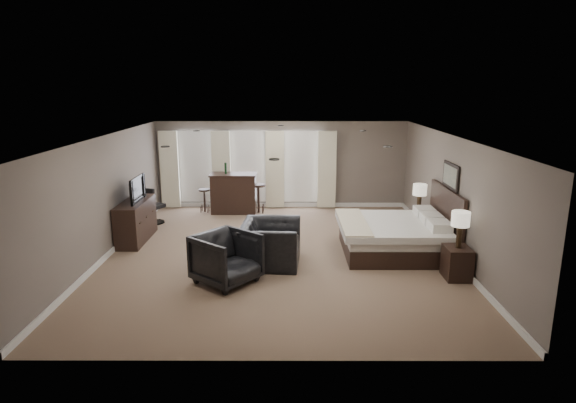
{
  "coord_description": "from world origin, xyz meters",
  "views": [
    {
      "loc": [
        0.22,
        -10.1,
        3.68
      ],
      "look_at": [
        0.2,
        0.4,
        1.1
      ],
      "focal_mm": 30.0,
      "sensor_mm": 36.0,
      "label": 1
    }
  ],
  "objects_px": {
    "bed": "(396,221)",
    "nightstand_far": "(418,222)",
    "tv": "(134,198)",
    "bar_stool_right": "(258,198)",
    "lamp_near": "(460,230)",
    "bar_counter": "(234,193)",
    "armchair_near": "(270,236)",
    "nightstand_near": "(457,263)",
    "armchair_far": "(226,256)",
    "bar_stool_left": "(205,200)",
    "desk_chair": "(154,205)",
    "dresser": "(136,221)",
    "lamp_far": "(419,198)"
  },
  "relations": [
    {
      "from": "nightstand_near",
      "to": "armchair_far",
      "type": "xyz_separation_m",
      "value": [
        -4.42,
        -0.22,
        0.22
      ]
    },
    {
      "from": "bed",
      "to": "nightstand_far",
      "type": "distance_m",
      "value": 1.76
    },
    {
      "from": "bar_stool_left",
      "to": "nightstand_far",
      "type": "bearing_deg",
      "value": -19.95
    },
    {
      "from": "lamp_near",
      "to": "bar_counter",
      "type": "distance_m",
      "value": 6.93
    },
    {
      "from": "armchair_far",
      "to": "desk_chair",
      "type": "height_order",
      "value": "armchair_far"
    },
    {
      "from": "desk_chair",
      "to": "bar_stool_left",
      "type": "bearing_deg",
      "value": -108.08
    },
    {
      "from": "desk_chair",
      "to": "bed",
      "type": "bearing_deg",
      "value": -175.63
    },
    {
      "from": "nightstand_near",
      "to": "armchair_far",
      "type": "bearing_deg",
      "value": -177.09
    },
    {
      "from": "lamp_far",
      "to": "tv",
      "type": "height_order",
      "value": "lamp_far"
    },
    {
      "from": "nightstand_near",
      "to": "nightstand_far",
      "type": "height_order",
      "value": "nightstand_near"
    },
    {
      "from": "tv",
      "to": "bar_stool_right",
      "type": "relative_size",
      "value": 1.22
    },
    {
      "from": "dresser",
      "to": "lamp_near",
      "type": "bearing_deg",
      "value": -18.54
    },
    {
      "from": "tv",
      "to": "armchair_far",
      "type": "xyz_separation_m",
      "value": [
        2.5,
        -2.54,
        -0.5
      ]
    },
    {
      "from": "lamp_far",
      "to": "desk_chair",
      "type": "height_order",
      "value": "lamp_far"
    },
    {
      "from": "nightstand_far",
      "to": "nightstand_near",
      "type": "bearing_deg",
      "value": -90.0
    },
    {
      "from": "dresser",
      "to": "desk_chair",
      "type": "height_order",
      "value": "desk_chair"
    },
    {
      "from": "dresser",
      "to": "desk_chair",
      "type": "relative_size",
      "value": 1.64
    },
    {
      "from": "nightstand_far",
      "to": "bar_counter",
      "type": "bearing_deg",
      "value": 157.45
    },
    {
      "from": "bed",
      "to": "nightstand_far",
      "type": "xyz_separation_m",
      "value": [
        0.89,
        1.45,
        -0.45
      ]
    },
    {
      "from": "bar_stool_left",
      "to": "bar_stool_right",
      "type": "bearing_deg",
      "value": -2.58
    },
    {
      "from": "bar_counter",
      "to": "desk_chair",
      "type": "distance_m",
      "value": 2.34
    },
    {
      "from": "armchair_near",
      "to": "dresser",
      "type": "bearing_deg",
      "value": 69.31
    },
    {
      "from": "lamp_near",
      "to": "desk_chair",
      "type": "distance_m",
      "value": 7.86
    },
    {
      "from": "nightstand_far",
      "to": "bar_stool_right",
      "type": "bearing_deg",
      "value": 154.11
    },
    {
      "from": "lamp_far",
      "to": "desk_chair",
      "type": "bearing_deg",
      "value": 172.86
    },
    {
      "from": "tv",
      "to": "armchair_near",
      "type": "bearing_deg",
      "value": -114.98
    },
    {
      "from": "armchair_near",
      "to": "bar_stool_left",
      "type": "xyz_separation_m",
      "value": [
        -2.1,
        4.19,
        -0.25
      ]
    },
    {
      "from": "nightstand_near",
      "to": "bar_stool_left",
      "type": "distance_m",
      "value": 7.59
    },
    {
      "from": "lamp_near",
      "to": "desk_chair",
      "type": "bearing_deg",
      "value": 151.36
    },
    {
      "from": "tv",
      "to": "nightstand_far",
      "type": "bearing_deg",
      "value": -85.21
    },
    {
      "from": "dresser",
      "to": "bar_stool_left",
      "type": "relative_size",
      "value": 2.44
    },
    {
      "from": "tv",
      "to": "bar_stool_right",
      "type": "bearing_deg",
      "value": -47.03
    },
    {
      "from": "nightstand_near",
      "to": "nightstand_far",
      "type": "bearing_deg",
      "value": 90.0
    },
    {
      "from": "nightstand_near",
      "to": "tv",
      "type": "bearing_deg",
      "value": 161.46
    },
    {
      "from": "lamp_near",
      "to": "tv",
      "type": "bearing_deg",
      "value": 161.46
    },
    {
      "from": "bed",
      "to": "bar_stool_left",
      "type": "height_order",
      "value": "bed"
    },
    {
      "from": "lamp_near",
      "to": "bar_stool_left",
      "type": "distance_m",
      "value": 7.62
    },
    {
      "from": "dresser",
      "to": "desk_chair",
      "type": "distance_m",
      "value": 1.44
    },
    {
      "from": "lamp_near",
      "to": "desk_chair",
      "type": "height_order",
      "value": "lamp_near"
    },
    {
      "from": "lamp_near",
      "to": "armchair_near",
      "type": "height_order",
      "value": "lamp_near"
    },
    {
      "from": "dresser",
      "to": "nightstand_near",
      "type": "bearing_deg",
      "value": -18.54
    },
    {
      "from": "lamp_near",
      "to": "dresser",
      "type": "height_order",
      "value": "lamp_near"
    },
    {
      "from": "nightstand_near",
      "to": "bar_stool_right",
      "type": "relative_size",
      "value": 0.74
    },
    {
      "from": "lamp_near",
      "to": "tv",
      "type": "xyz_separation_m",
      "value": [
        -6.92,
        2.32,
        0.05
      ]
    },
    {
      "from": "armchair_near",
      "to": "desk_chair",
      "type": "distance_m",
      "value": 4.41
    },
    {
      "from": "bar_counter",
      "to": "bar_stool_left",
      "type": "distance_m",
      "value": 0.91
    },
    {
      "from": "nightstand_far",
      "to": "desk_chair",
      "type": "xyz_separation_m",
      "value": [
        -6.89,
        0.86,
        0.23
      ]
    },
    {
      "from": "nightstand_far",
      "to": "bar_stool_left",
      "type": "bearing_deg",
      "value": 160.05
    },
    {
      "from": "lamp_far",
      "to": "tv",
      "type": "relative_size",
      "value": 0.68
    },
    {
      "from": "lamp_near",
      "to": "bar_stool_right",
      "type": "distance_m",
      "value": 6.45
    }
  ]
}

